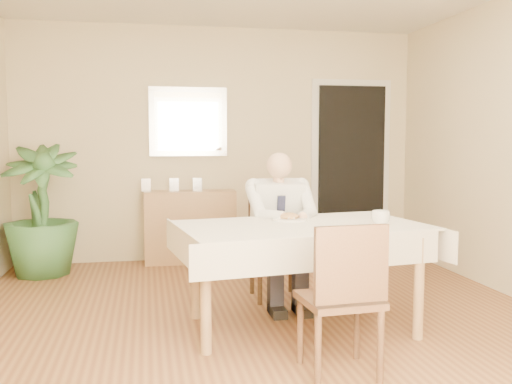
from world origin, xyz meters
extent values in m
plane|color=brown|center=(0.00, 0.00, 0.00)|extent=(5.00, 5.00, 0.00)
cube|color=beige|center=(0.00, 2.50, 1.30)|extent=(4.50, 0.02, 2.60)
cube|color=beige|center=(0.00, -2.50, 1.30)|extent=(4.50, 0.02, 2.60)
cube|color=silver|center=(0.00, -2.48, 1.45)|extent=(1.34, 0.02, 1.44)
cube|color=white|center=(0.00, -2.46, 1.45)|extent=(1.18, 0.02, 1.28)
cube|color=silver|center=(1.55, 2.48, 1.00)|extent=(0.96, 0.03, 2.10)
cube|color=black|center=(1.55, 2.45, 1.00)|extent=(0.80, 0.05, 1.95)
cube|color=silver|center=(-0.36, 2.48, 1.55)|extent=(0.86, 0.03, 0.76)
cube|color=white|center=(-0.36, 2.46, 1.55)|extent=(0.74, 0.02, 0.64)
cube|color=#A2774C|center=(0.25, -0.07, 0.72)|extent=(1.71, 1.12, 0.04)
cube|color=beige|center=(0.25, -0.07, 0.75)|extent=(1.82, 1.23, 0.01)
cube|color=beige|center=(0.25, -0.57, 0.64)|extent=(1.69, 0.25, 0.22)
cube|color=beige|center=(0.25, 0.43, 0.64)|extent=(1.69, 0.25, 0.22)
cube|color=beige|center=(-0.60, -0.07, 0.64)|extent=(0.15, 0.99, 0.22)
cube|color=beige|center=(1.10, -0.07, 0.64)|extent=(0.15, 0.99, 0.22)
cylinder|color=#A2774C|center=(-0.47, -0.44, 0.35)|extent=(0.07, 0.07, 0.70)
cylinder|color=#A2774C|center=(0.97, -0.44, 0.35)|extent=(0.07, 0.07, 0.70)
cylinder|color=#A2774C|center=(-0.47, 0.30, 0.35)|extent=(0.07, 0.07, 0.70)
cylinder|color=#A2774C|center=(0.97, 0.30, 0.35)|extent=(0.07, 0.07, 0.70)
cube|color=#422C1A|center=(0.25, 0.73, 0.42)|extent=(0.42, 0.42, 0.04)
cube|color=#422C1A|center=(0.25, 0.92, 0.66)|extent=(0.41, 0.06, 0.41)
cylinder|color=#422C1A|center=(0.07, 0.56, 0.20)|extent=(0.04, 0.04, 0.40)
cylinder|color=#422C1A|center=(0.42, 0.56, 0.20)|extent=(0.04, 0.04, 0.40)
cylinder|color=#422C1A|center=(0.07, 0.91, 0.20)|extent=(0.04, 0.04, 0.40)
cylinder|color=#422C1A|center=(0.42, 0.91, 0.20)|extent=(0.04, 0.04, 0.40)
cube|color=#422C1A|center=(0.25, -0.87, 0.43)|extent=(0.45, 0.45, 0.04)
cube|color=#422C1A|center=(0.25, -1.06, 0.68)|extent=(0.42, 0.07, 0.42)
cylinder|color=#422C1A|center=(0.07, -1.05, 0.21)|extent=(0.04, 0.04, 0.41)
cylinder|color=#422C1A|center=(0.43, -1.05, 0.21)|extent=(0.04, 0.04, 0.41)
cylinder|color=#422C1A|center=(0.07, -0.69, 0.21)|extent=(0.04, 0.04, 0.41)
cylinder|color=#422C1A|center=(0.43, -0.69, 0.21)|extent=(0.04, 0.04, 0.41)
cube|color=white|center=(0.25, 0.69, 0.75)|extent=(0.42, 0.31, 0.55)
cube|color=black|center=(0.25, 0.57, 0.72)|extent=(0.07, 0.08, 0.36)
cylinder|color=tan|center=(0.25, 0.65, 1.03)|extent=(0.09, 0.09, 0.08)
sphere|color=tan|center=(0.25, 0.62, 1.14)|extent=(0.21, 0.21, 0.21)
cube|color=black|center=(0.15, 0.49, 0.52)|extent=(0.13, 0.42, 0.13)
cube|color=black|center=(0.35, 0.49, 0.52)|extent=(0.13, 0.42, 0.13)
cube|color=black|center=(0.15, 0.31, 0.23)|extent=(0.11, 0.12, 0.45)
cube|color=black|center=(0.35, 0.31, 0.23)|extent=(0.11, 0.12, 0.45)
cube|color=black|center=(0.15, 0.25, 0.04)|extent=(0.11, 0.26, 0.07)
cube|color=black|center=(0.35, 0.25, 0.04)|extent=(0.11, 0.26, 0.07)
cylinder|color=white|center=(0.21, 0.15, 0.76)|extent=(0.26, 0.26, 0.02)
ellipsoid|color=olive|center=(0.21, 0.15, 0.78)|extent=(0.14, 0.14, 0.06)
cylinder|color=silver|center=(0.25, 0.09, 0.78)|extent=(0.01, 0.13, 0.01)
cylinder|color=silver|center=(0.17, 0.09, 0.78)|extent=(0.01, 0.13, 0.01)
imported|color=white|center=(0.79, -0.19, 0.80)|extent=(0.17, 0.17, 0.10)
cube|color=#A2774C|center=(-0.36, 2.32, 0.40)|extent=(1.00, 0.37, 0.79)
cube|color=silver|center=(-0.83, 2.34, 0.86)|extent=(0.10, 0.02, 0.14)
cube|color=silver|center=(-0.53, 2.32, 0.86)|extent=(0.10, 0.02, 0.14)
cube|color=silver|center=(-0.28, 2.34, 0.86)|extent=(0.10, 0.02, 0.14)
imported|color=#2E582A|center=(-1.86, 2.00, 0.66)|extent=(0.75, 0.75, 1.31)
camera|label=1|loc=(-0.82, -3.92, 1.35)|focal=40.00mm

